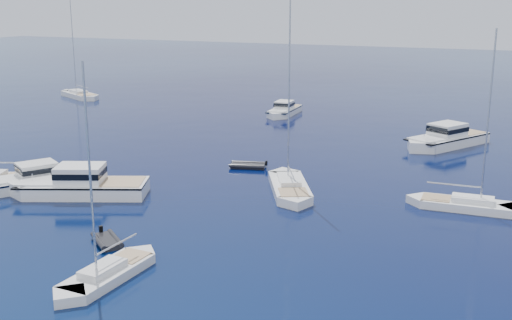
{
  "coord_description": "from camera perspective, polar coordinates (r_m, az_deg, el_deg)",
  "views": [
    {
      "loc": [
        24.4,
        -22.76,
        15.42
      ],
      "look_at": [
        2.24,
        24.62,
        2.2
      ],
      "focal_mm": 44.02,
      "sensor_mm": 36.0,
      "label": 1
    }
  ],
  "objects": [
    {
      "name": "sailboat_mid_r",
      "position": [
        52.66,
        3.05,
        -2.86
      ],
      "size": [
        7.84,
        11.03,
        16.2
      ],
      "primitive_type": null,
      "rotation": [
        0.0,
        0.0,
        0.51
      ],
      "color": "white",
      "rests_on": "ground"
    },
    {
      "name": "tender_grey_far",
      "position": [
        60.04,
        -0.74,
        -0.7
      ],
      "size": [
        3.99,
        2.9,
        0.95
      ],
      "primitive_type": null,
      "rotation": [
        0.0,
        0.0,
        1.86
      ],
      "color": "black",
      "rests_on": "ground"
    },
    {
      "name": "motor_cruiser_centre",
      "position": [
        53.58,
        -15.8,
        -3.1
      ],
      "size": [
        12.81,
        8.55,
        3.24
      ],
      "primitive_type": null,
      "rotation": [
        0.0,
        0.0,
        2.0
      ],
      "color": "white",
      "rests_on": "ground"
    },
    {
      "name": "sailboat_far_l",
      "position": [
        108.68,
        -15.73,
        5.5
      ],
      "size": [
        11.94,
        7.93,
        17.34
      ],
      "primitive_type": null,
      "rotation": [
        0.0,
        0.0,
        1.12
      ],
      "color": "silver",
      "rests_on": "ground"
    },
    {
      "name": "motor_cruiser_left",
      "position": [
        57.06,
        -19.36,
        -2.32
      ],
      "size": [
        7.84,
        10.5,
        2.7
      ],
      "primitive_type": null,
      "rotation": [
        0.0,
        0.0,
        2.62
      ],
      "color": "silver",
      "rests_on": "ground"
    },
    {
      "name": "motor_cruiser_distant",
      "position": [
        72.05,
        16.78,
        1.21
      ],
      "size": [
        9.15,
        12.64,
        3.23
      ],
      "primitive_type": null,
      "rotation": [
        0.0,
        0.0,
        2.65
      ],
      "color": "white",
      "rests_on": "ground"
    },
    {
      "name": "motor_cruiser_horizon",
      "position": [
        88.36,
        2.54,
        4.12
      ],
      "size": [
        3.62,
        9.68,
        2.49
      ],
      "primitive_type": null,
      "rotation": [
        0.0,
        0.0,
        3.22
      ],
      "color": "white",
      "rests_on": "ground"
    },
    {
      "name": "tender_grey_near",
      "position": [
        42.63,
        -13.36,
        -7.42
      ],
      "size": [
        3.54,
        3.28,
        0.95
      ],
      "primitive_type": null,
      "rotation": [
        0.0,
        0.0,
        4.06
      ],
      "color": "black",
      "rests_on": "ground"
    },
    {
      "name": "sailboat_fore",
      "position": [
        37.55,
        -13.33,
        -10.47
      ],
      "size": [
        2.5,
        8.88,
        12.98
      ],
      "primitive_type": null,
      "rotation": [
        0.0,
        0.0,
        3.12
      ],
      "color": "silver",
      "rests_on": "ground"
    },
    {
      "name": "sailboat_centre",
      "position": [
        50.81,
        18.59,
        -4.25
      ],
      "size": [
        9.76,
        3.13,
        14.14
      ],
      "primitive_type": null,
      "rotation": [
        0.0,
        0.0,
        4.78
      ],
      "color": "white",
      "rests_on": "ground"
    },
    {
      "name": "tender_yellow",
      "position": [
        53.55,
        -12.39,
        -2.89
      ],
      "size": [
        3.35,
        3.71,
        0.95
      ],
      "primitive_type": null,
      "rotation": [
        0.0,
        0.0,
        0.61
      ],
      "color": "#CA860B",
      "rests_on": "ground"
    },
    {
      "name": "ground",
      "position": [
        36.76,
        -20.24,
        -11.55
      ],
      "size": [
        400.0,
        400.0,
        0.0
      ],
      "primitive_type": "plane",
      "color": "#082650",
      "rests_on": "ground"
    }
  ]
}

